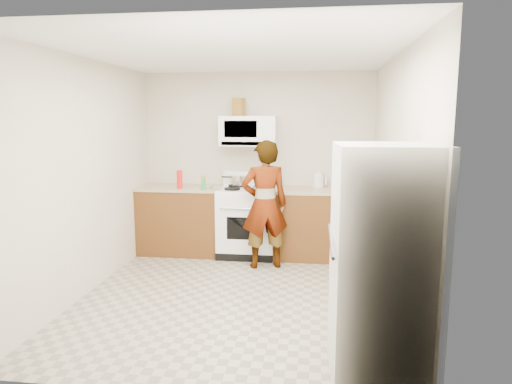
% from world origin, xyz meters
% --- Properties ---
extents(floor, '(3.60, 3.60, 0.00)m').
position_xyz_m(floor, '(0.00, 0.00, 0.00)').
color(floor, gray).
rests_on(floor, ground).
extents(back_wall, '(3.20, 0.02, 2.50)m').
position_xyz_m(back_wall, '(0.00, 1.79, 1.25)').
color(back_wall, beige).
rests_on(back_wall, floor).
extents(right_wall, '(0.02, 3.60, 2.50)m').
position_xyz_m(right_wall, '(1.59, 0.00, 1.25)').
color(right_wall, beige).
rests_on(right_wall, floor).
extents(cabinet_left, '(1.12, 0.62, 0.90)m').
position_xyz_m(cabinet_left, '(-1.04, 1.49, 0.45)').
color(cabinet_left, '#563A14').
rests_on(cabinet_left, floor).
extents(counter_left, '(1.14, 0.64, 0.03)m').
position_xyz_m(counter_left, '(-1.04, 1.49, 0.92)').
color(counter_left, tan).
rests_on(counter_left, cabinet_left).
extents(cabinet_right, '(0.80, 0.62, 0.90)m').
position_xyz_m(cabinet_right, '(0.68, 1.49, 0.45)').
color(cabinet_right, '#563A14').
rests_on(cabinet_right, floor).
extents(counter_right, '(0.82, 0.64, 0.03)m').
position_xyz_m(counter_right, '(0.68, 1.49, 0.92)').
color(counter_right, tan).
rests_on(counter_right, cabinet_right).
extents(gas_range, '(0.76, 0.65, 1.13)m').
position_xyz_m(gas_range, '(-0.10, 1.48, 0.49)').
color(gas_range, white).
rests_on(gas_range, floor).
extents(microwave, '(0.76, 0.38, 0.40)m').
position_xyz_m(microwave, '(-0.10, 1.61, 1.70)').
color(microwave, white).
rests_on(microwave, back_wall).
extents(person, '(0.68, 0.54, 1.61)m').
position_xyz_m(person, '(0.19, 0.99, 0.81)').
color(person, tan).
rests_on(person, floor).
extents(fridge, '(0.73, 0.73, 1.70)m').
position_xyz_m(fridge, '(1.30, -1.38, 0.85)').
color(fridge, silver).
rests_on(fridge, floor).
extents(kettle, '(0.16, 0.16, 0.18)m').
position_xyz_m(kettle, '(0.85, 1.69, 1.03)').
color(kettle, silver).
rests_on(kettle, counter_right).
extents(jug, '(0.17, 0.17, 0.24)m').
position_xyz_m(jug, '(-0.23, 1.60, 2.02)').
color(jug, brown).
rests_on(jug, microwave).
extents(saucepan, '(0.30, 0.30, 0.12)m').
position_xyz_m(saucepan, '(-0.24, 1.66, 1.02)').
color(saucepan, silver).
rests_on(saucepan, gas_range).
extents(tray, '(0.29, 0.23, 0.05)m').
position_xyz_m(tray, '(0.11, 1.41, 0.96)').
color(tray, white).
rests_on(tray, gas_range).
extents(bottle_spray, '(0.09, 0.09, 0.25)m').
position_xyz_m(bottle_spray, '(-1.00, 1.32, 1.06)').
color(bottle_spray, red).
rests_on(bottle_spray, counter_left).
extents(bottle_hot_sauce, '(0.06, 0.06, 0.17)m').
position_xyz_m(bottle_hot_sauce, '(-0.69, 1.40, 1.02)').
color(bottle_hot_sauce, orange).
rests_on(bottle_hot_sauce, counter_left).
extents(bottle_green_cap, '(0.06, 0.06, 0.16)m').
position_xyz_m(bottle_green_cap, '(-0.64, 1.22, 1.01)').
color(bottle_green_cap, green).
rests_on(bottle_green_cap, counter_left).
extents(pot_lid, '(0.29, 0.29, 0.01)m').
position_xyz_m(pot_lid, '(-0.56, 1.32, 0.94)').
color(pot_lid, silver).
rests_on(pot_lid, counter_left).
extents(broom, '(0.25, 0.15, 1.22)m').
position_xyz_m(broom, '(1.51, 0.85, 0.62)').
color(broom, white).
rests_on(broom, floor).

